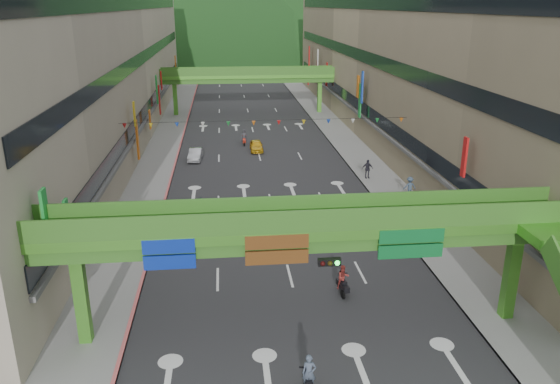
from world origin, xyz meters
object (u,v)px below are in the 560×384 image
(scooter_rider_near, at_px, (309,377))
(car_yellow, at_px, (256,146))
(car_silver, at_px, (195,154))
(scooter_rider_mid, at_px, (343,280))
(pedestrian_red, at_px, (509,285))
(overpass_near, at_px, (326,243))

(scooter_rider_near, bearing_deg, car_yellow, 89.56)
(scooter_rider_near, height_order, car_silver, scooter_rider_near)
(scooter_rider_mid, xyz_separation_m, car_silver, (-9.81, 30.10, -0.30))
(scooter_rider_mid, relative_size, car_yellow, 0.51)
(scooter_rider_near, height_order, pedestrian_red, scooter_rider_near)
(car_yellow, bearing_deg, car_silver, -155.55)
(pedestrian_red, bearing_deg, car_yellow, 106.23)
(scooter_rider_mid, relative_size, car_silver, 0.48)
(overpass_near, bearing_deg, scooter_rider_mid, 65.30)
(overpass_near, relative_size, car_yellow, 7.71)
(overpass_near, xyz_separation_m, pedestrian_red, (11.27, 2.62, -4.32))
(scooter_rider_near, bearing_deg, scooter_rider_mid, 68.61)
(scooter_rider_near, distance_m, scooter_rider_mid, 9.10)
(car_silver, distance_m, car_yellow, 7.50)
(car_silver, bearing_deg, pedestrian_red, -54.24)
(car_yellow, height_order, pedestrian_red, pedestrian_red)
(overpass_near, bearing_deg, car_silver, 103.06)
(scooter_rider_near, relative_size, car_silver, 0.53)
(overpass_near, height_order, pedestrian_red, overpass_near)
(car_silver, bearing_deg, car_yellow, 29.18)
(car_yellow, bearing_deg, overpass_near, -88.56)
(scooter_rider_mid, bearing_deg, car_silver, 108.06)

